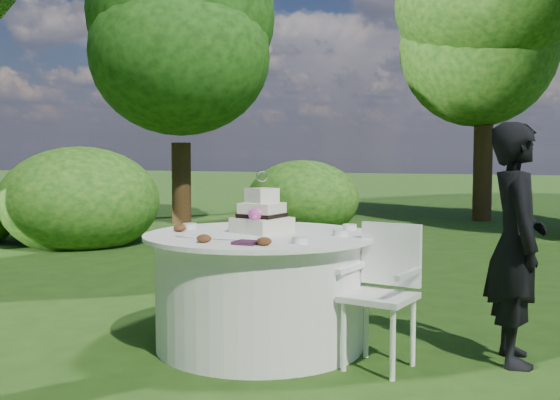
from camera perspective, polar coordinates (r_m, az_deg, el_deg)
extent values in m
plane|color=#1E390F|center=(4.58, -1.77, -12.52)|extent=(80.00, 80.00, 0.00)
cube|color=#401B35|center=(3.90, -2.92, -3.72)|extent=(0.14, 0.14, 0.02)
ellipsoid|color=white|center=(4.18, -6.37, -3.27)|extent=(0.48, 0.07, 0.01)
imported|color=black|center=(4.33, 19.86, -3.57)|extent=(0.49, 0.62, 1.50)
cylinder|color=silver|center=(4.49, -1.78, -7.99)|extent=(1.40, 1.40, 0.74)
cylinder|color=white|center=(4.43, -1.79, -3.11)|extent=(1.56, 1.56, 0.03)
cube|color=silver|center=(4.47, -1.58, -2.20)|extent=(0.41, 0.41, 0.11)
cube|color=white|center=(4.46, -1.58, -0.93)|extent=(0.28, 0.28, 0.11)
cube|color=white|center=(4.45, -1.58, 0.35)|extent=(0.23, 0.23, 0.11)
cube|color=black|center=(4.46, -1.58, -1.37)|extent=(0.29, 0.29, 0.03)
sphere|color=#D63EAD|center=(4.32, -2.20, -1.29)|extent=(0.09, 0.09, 0.09)
cylinder|color=white|center=(4.45, -1.59, 1.32)|extent=(0.01, 0.01, 0.05)
torus|color=silver|center=(4.45, -1.59, 2.09)|extent=(0.08, 0.02, 0.08)
cube|color=silver|center=(4.04, 8.62, -8.37)|extent=(0.45, 0.45, 0.04)
cube|color=white|center=(4.16, 9.65, -4.67)|extent=(0.39, 0.10, 0.39)
cylinder|color=white|center=(4.03, 5.56, -11.76)|extent=(0.03, 0.03, 0.42)
cylinder|color=silver|center=(3.90, 9.78, -12.33)|extent=(0.03, 0.03, 0.42)
cylinder|color=silver|center=(4.30, 7.51, -10.76)|extent=(0.03, 0.03, 0.42)
cylinder|color=white|center=(4.18, 11.50, -11.23)|extent=(0.03, 0.03, 0.42)
cube|color=white|center=(4.09, 6.26, -5.92)|extent=(0.09, 0.35, 0.03)
cube|color=white|center=(3.94, 11.12, -6.35)|extent=(0.09, 0.35, 0.03)
cylinder|color=white|center=(4.65, 6.07, -2.36)|extent=(0.10, 0.10, 0.04)
cylinder|color=white|center=(4.30, 5.27, -2.87)|extent=(0.10, 0.10, 0.04)
cylinder|color=white|center=(4.72, -7.84, -2.27)|extent=(0.10, 0.10, 0.04)
cylinder|color=white|center=(3.92, 1.77, -3.52)|extent=(0.10, 0.10, 0.04)
cylinder|color=white|center=(4.98, -3.01, -1.92)|extent=(0.10, 0.10, 0.04)
ellipsoid|color=#562D16|center=(4.58, -8.72, -2.42)|extent=(0.09, 0.09, 0.05)
ellipsoid|color=#562D16|center=(3.99, -6.65, -3.34)|extent=(0.09, 0.09, 0.05)
ellipsoid|color=#562D16|center=(3.84, -1.39, -3.62)|extent=(0.09, 0.09, 0.05)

